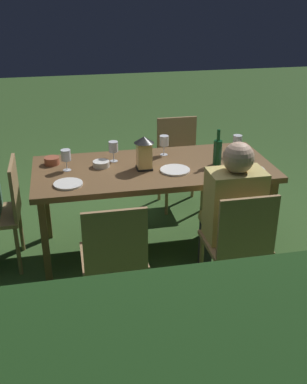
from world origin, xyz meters
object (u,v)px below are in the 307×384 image
(chair_side_right_a, at_px, (239,242))
(bowl_olives, at_px, (52,161))
(plate_c, at_px, (248,170))
(person_in_mustard, at_px, (231,209))
(chair_side_left_a, at_px, (179,158))
(plate_b, at_px, (68,184))
(wine_glass_d, at_px, (164,142))
(wine_glass_b, at_px, (237,141))
(chair_side_right_b, at_px, (114,255))
(chair_head_far, at_px, (2,210))
(green_bottle_on_table, at_px, (218,152))
(wine_glass_c, at_px, (113,148))
(bowl_bread, at_px, (101,164))
(lantern_centerpiece, at_px, (144,151))
(plate_a, at_px, (175,170))
(wine_glass_a, at_px, (66,156))
(dining_table, at_px, (154,173))

(chair_side_right_a, distance_m, bowl_olives, 1.62)
(plate_c, bearing_deg, person_in_mustard, 54.04)
(chair_side_left_a, bearing_deg, plate_b, 43.47)
(wine_glass_d, bearing_deg, wine_glass_b, 169.61)
(chair_side_right_b, relative_size, wine_glass_d, 5.15)
(chair_head_far, height_order, green_bottle_on_table, green_bottle_on_table)
(wine_glass_c, height_order, bowl_bread, wine_glass_c)
(lantern_centerpiece, xyz_separation_m, bowl_bread, (0.33, -0.11, -0.12))
(plate_b, bearing_deg, chair_head_far, -23.99)
(green_bottle_on_table, bearing_deg, plate_b, 8.27)
(chair_head_far, distance_m, wine_glass_d, 1.41)
(chair_side_right_b, xyz_separation_m, plate_a, (-0.57, -0.69, 0.27))
(wine_glass_d, xyz_separation_m, bowl_olives, (0.93, 0.03, -0.09))
(chair_side_left_a, relative_size, plate_b, 4.10)
(green_bottle_on_table, bearing_deg, chair_side_right_a, 83.88)
(chair_head_far, xyz_separation_m, bowl_olives, (-0.41, -0.21, 0.30))
(plate_c, relative_size, bowl_bread, 1.98)
(chair_side_left_a, distance_m, bowl_olives, 1.39)
(chair_side_right_b, xyz_separation_m, bowl_olives, (0.36, -1.03, 0.30))
(chair_side_right_a, height_order, plate_a, chair_side_right_a)
(green_bottle_on_table, bearing_deg, wine_glass_b, -141.77)
(person_in_mustard, xyz_separation_m, lantern_centerpiece, (0.51, -0.59, 0.26))
(chair_side_left_a, distance_m, green_bottle_on_table, 0.95)
(wine_glass_c, bearing_deg, chair_side_left_a, -138.38)
(wine_glass_c, distance_m, wine_glass_d, 0.44)
(person_in_mustard, relative_size, chair_head_far, 1.32)
(lantern_centerpiece, relative_size, wine_glass_d, 1.57)
(wine_glass_a, relative_size, wine_glass_d, 1.00)
(chair_side_right_a, relative_size, lantern_centerpiece, 3.28)
(chair_side_right_a, relative_size, wine_glass_c, 5.15)
(wine_glass_c, bearing_deg, wine_glass_b, 177.47)
(dining_table, height_order, plate_a, plate_a)
(wine_glass_d, height_order, plate_a, wine_glass_d)
(chair_side_right_b, distance_m, chair_head_far, 1.12)
(person_in_mustard, height_order, wine_glass_d, person_in_mustard)
(wine_glass_d, bearing_deg, wine_glass_c, 8.55)
(plate_b, bearing_deg, dining_table, -161.23)
(chair_side_right_a, distance_m, plate_a, 0.79)
(chair_head_far, distance_m, bowl_olives, 0.54)
(lantern_centerpiece, distance_m, wine_glass_a, 0.60)
(chair_side_left_a, bearing_deg, plate_c, 104.60)
(dining_table, height_order, wine_glass_a, wine_glass_a)
(chair_head_far, distance_m, lantern_centerpiece, 1.19)
(chair_side_left_a, xyz_separation_m, bowl_olives, (1.22, 0.61, 0.30))
(dining_table, distance_m, person_in_mustard, 0.76)
(chair_side_right_b, bearing_deg, plate_a, -129.64)
(bowl_olives, bearing_deg, lantern_centerpiece, 160.98)
(plate_a, bearing_deg, green_bottle_on_table, -169.18)
(wine_glass_b, relative_size, wine_glass_d, 1.00)
(green_bottle_on_table, xyz_separation_m, wine_glass_d, (0.37, -0.30, 0.01))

